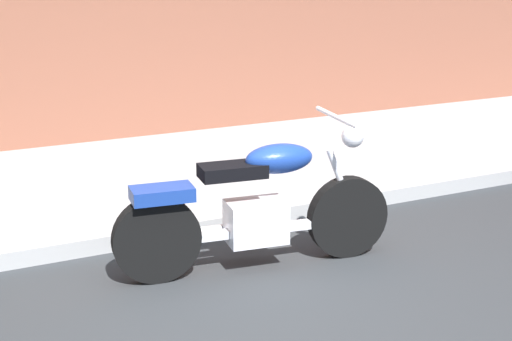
# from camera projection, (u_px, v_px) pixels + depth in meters

# --- Properties ---
(ground_plane) EXTENTS (60.00, 60.00, 0.00)m
(ground_plane) POSITION_uv_depth(u_px,v_px,m) (254.00, 306.00, 5.18)
(ground_plane) COLOR #303335
(sidewalk) EXTENTS (25.50, 3.10, 0.14)m
(sidewalk) POSITION_uv_depth(u_px,v_px,m) (127.00, 183.00, 7.66)
(sidewalk) COLOR #A4A4A4
(sidewalk) RESTS_ON ground
(motorcycle) EXTENTS (2.15, 0.72, 1.14)m
(motorcycle) POSITION_uv_depth(u_px,v_px,m) (256.00, 209.00, 5.67)
(motorcycle) COLOR black
(motorcycle) RESTS_ON ground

